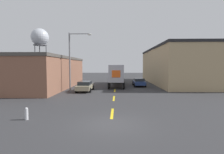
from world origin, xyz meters
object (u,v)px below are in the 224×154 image
object	(u,v)px
semi_truck	(117,73)
street_lamp	(73,57)
parked_car_right_far	(139,82)
parked_car_left_far	(85,86)
fire_hydrant	(26,114)
water_tower	(40,38)

from	to	relation	value
semi_truck	street_lamp	size ratio (longest dim) A/B	1.50
parked_car_right_far	street_lamp	distance (m)	12.85
street_lamp	parked_car_left_far	bearing A→B (deg)	19.86
street_lamp	fire_hydrant	size ratio (longest dim) A/B	9.72
parked_car_right_far	water_tower	xyz separation A→B (m)	(-31.37, 30.90, 12.83)
parked_car_left_far	water_tower	bearing A→B (deg)	121.59
fire_hydrant	street_lamp	bearing A→B (deg)	90.64
parked_car_left_far	water_tower	world-z (taller)	water_tower
semi_truck	street_lamp	bearing A→B (deg)	-126.41
parked_car_left_far	street_lamp	world-z (taller)	street_lamp
semi_truck	water_tower	world-z (taller)	water_tower
semi_truck	fire_hydrant	size ratio (longest dim) A/B	14.61
water_tower	fire_hydrant	bearing A→B (deg)	-66.94
street_lamp	water_tower	bearing A→B (deg)	119.42
semi_truck	water_tower	xyz separation A→B (m)	(-27.52, 30.08, 11.36)
parked_car_right_far	fire_hydrant	world-z (taller)	parked_car_right_far
street_lamp	fire_hydrant	world-z (taller)	street_lamp
semi_truck	parked_car_right_far	size ratio (longest dim) A/B	2.59
water_tower	fire_hydrant	world-z (taller)	water_tower
parked_car_right_far	parked_car_left_far	xyz separation A→B (m)	(-8.40, -6.46, 0.00)
parked_car_right_far	water_tower	size ratio (longest dim) A/B	0.28
parked_car_left_far	semi_truck	bearing A→B (deg)	57.98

